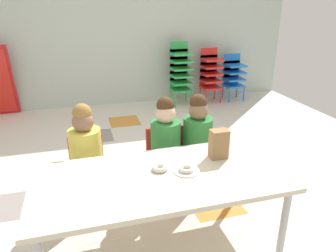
# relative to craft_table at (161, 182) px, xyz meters

# --- Properties ---
(ground_plane) EXTENTS (6.18, 5.53, 0.02)m
(ground_plane) POSITION_rel_craft_table_xyz_m (0.12, 0.80, -0.54)
(ground_plane) COLOR silver
(back_wall) EXTENTS (6.18, 0.10, 2.75)m
(back_wall) POSITION_rel_craft_table_xyz_m (0.13, 3.56, 0.85)
(back_wall) COLOR #B2C1B7
(back_wall) RESTS_ON ground_plane
(craft_table) EXTENTS (1.69, 0.81, 0.57)m
(craft_table) POSITION_rel_craft_table_xyz_m (0.00, 0.00, 0.00)
(craft_table) COLOR beige
(craft_table) RESTS_ON ground_plane
(seated_child_near_camera) EXTENTS (0.32, 0.32, 0.92)m
(seated_child_near_camera) POSITION_rel_craft_table_xyz_m (-0.46, 0.63, 0.03)
(seated_child_near_camera) COLOR red
(seated_child_near_camera) RESTS_ON ground_plane
(seated_child_middle_seat) EXTENTS (0.32, 0.31, 0.92)m
(seated_child_middle_seat) POSITION_rel_craft_table_xyz_m (0.21, 0.63, 0.03)
(seated_child_middle_seat) COLOR red
(seated_child_middle_seat) RESTS_ON ground_plane
(seated_child_far_right) EXTENTS (0.32, 0.31, 0.92)m
(seated_child_far_right) POSITION_rel_craft_table_xyz_m (0.51, 0.63, 0.03)
(seated_child_far_right) COLOR red
(seated_child_far_right) RESTS_ON ground_plane
(kid_chair_green_stack) EXTENTS (0.32, 0.30, 1.04)m
(kid_chair_green_stack) POSITION_rel_craft_table_xyz_m (1.19, 3.19, 0.05)
(kid_chair_green_stack) COLOR green
(kid_chair_green_stack) RESTS_ON ground_plane
(kid_chair_red_stack) EXTENTS (0.32, 0.30, 0.92)m
(kid_chair_red_stack) POSITION_rel_craft_table_xyz_m (1.73, 3.19, -0.01)
(kid_chair_red_stack) COLOR red
(kid_chair_red_stack) RESTS_ON ground_plane
(kid_chair_blue_stack) EXTENTS (0.32, 0.30, 0.80)m
(kid_chair_blue_stack) POSITION_rel_craft_table_xyz_m (2.17, 3.19, -0.07)
(kid_chair_blue_stack) COLOR blue
(kid_chair_blue_stack) RESTS_ON ground_plane
(paper_bag_brown) EXTENTS (0.13, 0.09, 0.22)m
(paper_bag_brown) POSITION_rel_craft_table_xyz_m (0.48, 0.14, 0.16)
(paper_bag_brown) COLOR #9E754C
(paper_bag_brown) RESTS_ON craft_table
(paper_plate_near_edge) EXTENTS (0.18, 0.18, 0.01)m
(paper_plate_near_edge) POSITION_rel_craft_table_xyz_m (0.18, 0.01, 0.05)
(paper_plate_near_edge) COLOR white
(paper_plate_near_edge) RESTS_ON craft_table
(donut_powdered_on_plate) EXTENTS (0.11, 0.11, 0.03)m
(donut_powdered_on_plate) POSITION_rel_craft_table_xyz_m (0.18, 0.01, 0.07)
(donut_powdered_on_plate) COLOR white
(donut_powdered_on_plate) RESTS_ON craft_table
(donut_powdered_loose) EXTENTS (0.11, 0.11, 0.04)m
(donut_powdered_loose) POSITION_rel_craft_table_xyz_m (0.02, 0.08, 0.06)
(donut_powdered_loose) COLOR white
(donut_powdered_loose) RESTS_ON craft_table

